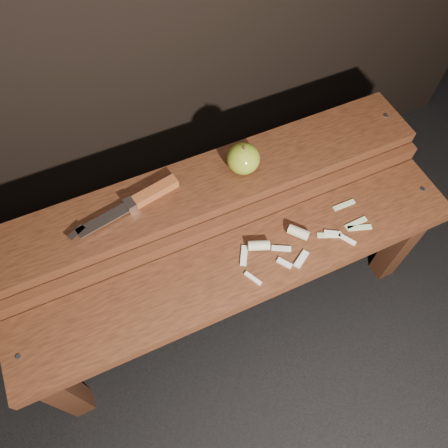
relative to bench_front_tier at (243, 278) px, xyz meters
name	(u,v)px	position (x,y,z in m)	size (l,w,h in m)	color
ground	(231,305)	(0.00, 0.06, -0.35)	(60.00, 60.00, 0.00)	black
bench_front_tier	(243,278)	(0.00, 0.00, 0.00)	(1.20, 0.20, 0.42)	#391B0E
bench_rear_tier	(208,201)	(0.00, 0.23, 0.06)	(1.20, 0.21, 0.50)	#391B0E
apple	(243,159)	(0.10, 0.23, 0.19)	(0.09, 0.09, 0.09)	olive
knife	(142,199)	(-0.17, 0.24, 0.16)	(0.30, 0.08, 0.03)	#964621
apple_scraps	(291,240)	(0.14, 0.02, 0.08)	(0.37, 0.13, 0.03)	beige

